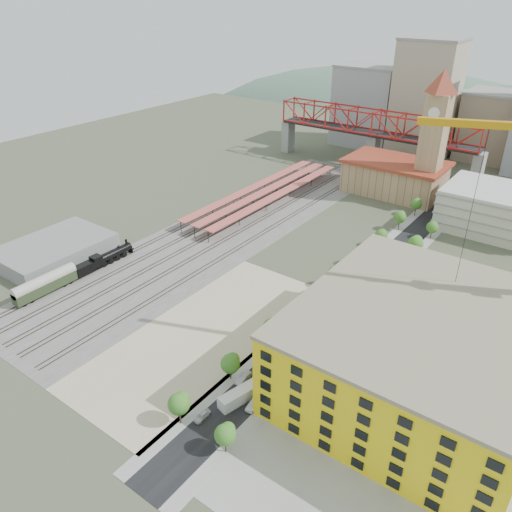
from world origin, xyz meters
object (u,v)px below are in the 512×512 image
Objects in this scene: site_trailer_b at (298,341)px; car_0 at (202,416)px; coach at (45,284)px; locomotive at (106,258)px; site_trailer_c at (303,336)px; site_trailer_d at (339,302)px; construction_building at (418,351)px; site_trailer_a at (241,395)px; clock_tower at (435,126)px.

car_0 is at bearing -95.08° from site_trailer_b.
coach is at bearing -161.51° from site_trailer_b.
coach reaches higher than locomotive.
site_trailer_c reaches higher than car_0.
locomotive is at bearing -144.70° from site_trailer_d.
site_trailer_a is (-26.00, -23.53, -8.06)m from construction_building.
construction_building is at bearing 47.02° from car_0.
locomotive is at bearing -178.09° from site_trailer_b.
locomotive is (-92.00, -3.70, -7.41)m from construction_building.
site_trailer_d is (66.00, 40.94, -1.75)m from coach.
site_trailer_d is at bearing 146.11° from construction_building.
coach is 1.88× the size of site_trailer_c.
locomotive is 19.80m from coach.
site_trailer_a is at bearing 69.36° from car_0.
coach is 1.94× the size of site_trailer_b.
site_trailer_d is at bearing 17.78° from locomotive.
clock_tower is at bearing 95.23° from site_trailer_b.
site_trailer_c is 31.90m from car_0.
site_trailer_a is (66.00, -19.83, -0.65)m from locomotive.
construction_building is 5.14× the size of site_trailer_a.
car_0 is at bearing -132.42° from construction_building.
car_0 is (-3.00, -8.21, -0.69)m from site_trailer_a.
coach is 77.69m from site_trailer_d.
car_0 is (-3.00, -49.20, -0.57)m from site_trailer_d.
coach is at bearing -130.66° from site_trailer_d.
site_trailer_b is (-26.00, -2.38, -8.15)m from construction_building.
site_trailer_a is 8.76m from car_0.
site_trailer_d reaches higher than car_0.
site_trailer_b is at bearing 104.18° from site_trailer_a.
clock_tower is 5.48× the size of site_trailer_c.
clock_tower is 134.77m from car_0.
site_trailer_d is at bearing 103.52° from site_trailer_c.
locomotive reaches higher than site_trailer_c.
clock_tower is 2.92× the size of coach.
site_trailer_a is at bearing -72.48° from site_trailer_d.
locomotive is at bearing -119.22° from clock_tower.
locomotive reaches higher than site_trailer_a.
site_trailer_d is at bearing 85.95° from car_0.
site_trailer_d is (8.00, -82.53, -27.47)m from clock_tower.
clock_tower is 5.29× the size of site_trailer_a.
construction_building is at bearing 14.32° from coach.
clock_tower is 138.82m from coach.
locomotive is (-58.00, -103.70, -26.70)m from clock_tower.
site_trailer_b is at bearing 1.15° from locomotive.
construction_building is 2.36× the size of locomotive.
site_trailer_d is 2.33× the size of car_0.
construction_building reaches higher than site_trailer_c.
coach is at bearing -165.86° from site_trailer_a.
coach reaches higher than car_0.
car_0 is (63.00, -8.25, -2.32)m from coach.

